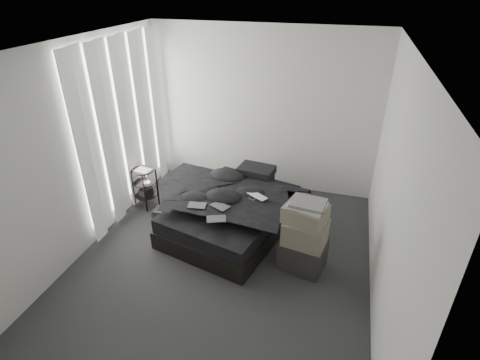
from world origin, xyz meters
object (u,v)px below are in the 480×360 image
(bed, at_px, (232,221))
(box_lower, at_px, (302,254))
(side_stand, at_px, (145,188))
(laptop, at_px, (255,193))

(bed, xyz_separation_m, box_lower, (1.07, -0.51, 0.07))
(side_stand, height_order, box_lower, side_stand)
(bed, height_order, box_lower, box_lower)
(side_stand, bearing_deg, box_lower, -16.00)
(laptop, height_order, box_lower, laptop)
(side_stand, xyz_separation_m, box_lower, (2.53, -0.72, -0.12))
(bed, bearing_deg, box_lower, -11.89)
(bed, xyz_separation_m, laptop, (0.34, -0.04, 0.54))
(laptop, xyz_separation_m, box_lower, (0.73, -0.47, -0.48))
(bed, height_order, side_stand, side_stand)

